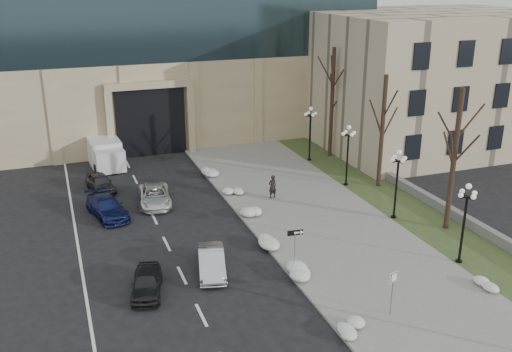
# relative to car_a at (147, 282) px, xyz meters

# --- Properties ---
(sidewalk) EXTENTS (9.00, 40.00, 0.12)m
(sidewalk) POSITION_rel_car_a_xyz_m (12.05, 5.14, -0.55)
(sidewalk) COLOR gray
(sidewalk) RESTS_ON ground
(curb) EXTENTS (0.30, 40.00, 0.14)m
(curb) POSITION_rel_car_a_xyz_m (7.55, 5.14, -0.54)
(curb) COLOR gray
(curb) RESTS_ON ground
(grass_strip) EXTENTS (4.00, 40.00, 0.10)m
(grass_strip) POSITION_rel_car_a_xyz_m (18.55, 5.14, -0.56)
(grass_strip) COLOR #314221
(grass_strip) RESTS_ON ground
(stone_wall) EXTENTS (0.50, 30.00, 0.70)m
(stone_wall) POSITION_rel_car_a_xyz_m (20.55, 7.14, -0.26)
(stone_wall) COLOR slate
(stone_wall) RESTS_ON ground
(classical_building) EXTENTS (22.00, 18.12, 12.00)m
(classical_building) POSITION_rel_car_a_xyz_m (30.55, 19.12, 5.39)
(classical_building) COLOR tan
(classical_building) RESTS_ON ground
(car_a) EXTENTS (2.25, 3.83, 1.22)m
(car_a) POSITION_rel_car_a_xyz_m (0.00, 0.00, 0.00)
(car_a) COLOR black
(car_a) RESTS_ON ground
(car_b) EXTENTS (2.21, 4.13, 1.29)m
(car_b) POSITION_rel_car_a_xyz_m (3.64, 0.89, 0.04)
(car_b) COLOR #B3B6BB
(car_b) RESTS_ON ground
(car_c) EXTENTS (2.84, 4.79, 1.30)m
(car_c) POSITION_rel_car_a_xyz_m (-0.78, 10.54, 0.04)
(car_c) COLOR navy
(car_c) RESTS_ON ground
(car_d) EXTENTS (2.61, 4.73, 1.25)m
(car_d) POSITION_rel_car_a_xyz_m (2.59, 11.60, 0.02)
(car_d) COLOR silver
(car_d) RESTS_ON ground
(car_e) EXTENTS (2.23, 3.92, 1.26)m
(car_e) POSITION_rel_car_a_xyz_m (-0.70, 15.59, 0.02)
(car_e) COLOR #323137
(car_e) RESTS_ON ground
(pedestrian) EXTENTS (0.67, 0.49, 1.71)m
(pedestrian) POSITION_rel_car_a_xyz_m (10.62, 9.57, 0.36)
(pedestrian) COLOR black
(pedestrian) RESTS_ON sidewalk
(box_truck) EXTENTS (2.87, 7.06, 2.20)m
(box_truck) POSITION_rel_car_a_xyz_m (0.28, 22.20, 0.45)
(box_truck) COLOR silver
(box_truck) RESTS_ON ground
(one_way_sign) EXTENTS (0.91, 0.26, 2.45)m
(one_way_sign) POSITION_rel_car_a_xyz_m (8.04, -0.54, 1.41)
(one_way_sign) COLOR slate
(one_way_sign) RESTS_ON ground
(keep_sign) EXTENTS (0.49, 0.20, 2.34)m
(keep_sign) POSITION_rel_car_a_xyz_m (10.39, -6.02, 1.11)
(keep_sign) COLOR slate
(keep_sign) RESTS_ON ground
(snow_clump_b) EXTENTS (1.10, 1.60, 0.36)m
(snow_clump_b) POSITION_rel_car_a_xyz_m (8.00, -6.78, -0.31)
(snow_clump_b) COLOR silver
(snow_clump_b) RESTS_ON sidewalk
(snow_clump_c) EXTENTS (1.10, 1.60, 0.36)m
(snow_clump_c) POSITION_rel_car_a_xyz_m (7.82, -1.30, -0.31)
(snow_clump_c) COLOR silver
(snow_clump_c) RESTS_ON sidewalk
(snow_clump_d) EXTENTS (1.10, 1.60, 0.36)m
(snow_clump_d) POSITION_rel_car_a_xyz_m (7.91, 2.57, -0.31)
(snow_clump_d) COLOR silver
(snow_clump_d) RESTS_ON sidewalk
(snow_clump_e) EXTENTS (1.10, 1.60, 0.36)m
(snow_clump_e) POSITION_rel_car_a_xyz_m (8.17, 6.76, -0.31)
(snow_clump_e) COLOR silver
(snow_clump_e) RESTS_ON sidewalk
(snow_clump_f) EXTENTS (1.10, 1.60, 0.36)m
(snow_clump_f) POSITION_rel_car_a_xyz_m (8.24, 11.58, -0.31)
(snow_clump_f) COLOR silver
(snow_clump_f) RESTS_ON sidewalk
(snow_clump_g) EXTENTS (1.10, 1.60, 0.36)m
(snow_clump_g) POSITION_rel_car_a_xyz_m (7.74, 15.94, -0.31)
(snow_clump_g) COLOR silver
(snow_clump_g) RESTS_ON sidewalk
(snow_clump_h) EXTENTS (1.10, 1.60, 0.36)m
(snow_clump_h) POSITION_rel_car_a_xyz_m (16.04, -5.64, -0.31)
(snow_clump_h) COLOR silver
(snow_clump_h) RESTS_ON sidewalk
(lamppost_a) EXTENTS (1.18, 1.18, 4.76)m
(lamppost_a) POSITION_rel_car_a_xyz_m (16.85, -2.86, 2.46)
(lamppost_a) COLOR black
(lamppost_a) RESTS_ON ground
(lamppost_b) EXTENTS (1.18, 1.18, 4.76)m
(lamppost_b) POSITION_rel_car_a_xyz_m (16.85, 3.64, 2.46)
(lamppost_b) COLOR black
(lamppost_b) RESTS_ON ground
(lamppost_c) EXTENTS (1.18, 1.18, 4.76)m
(lamppost_c) POSITION_rel_car_a_xyz_m (16.85, 10.14, 2.46)
(lamppost_c) COLOR black
(lamppost_c) RESTS_ON ground
(lamppost_d) EXTENTS (1.18, 1.18, 4.76)m
(lamppost_d) POSITION_rel_car_a_xyz_m (16.85, 16.64, 2.46)
(lamppost_d) COLOR black
(lamppost_d) RESTS_ON ground
(tree_near) EXTENTS (3.20, 3.20, 9.00)m
(tree_near) POSITION_rel_car_a_xyz_m (19.05, 1.14, 5.22)
(tree_near) COLOR black
(tree_near) RESTS_ON ground
(tree_mid) EXTENTS (3.20, 3.20, 8.50)m
(tree_mid) POSITION_rel_car_a_xyz_m (19.05, 9.14, 4.89)
(tree_mid) COLOR black
(tree_mid) RESTS_ON ground
(tree_far) EXTENTS (3.20, 3.20, 9.50)m
(tree_far) POSITION_rel_car_a_xyz_m (19.05, 17.14, 5.54)
(tree_far) COLOR black
(tree_far) RESTS_ON ground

